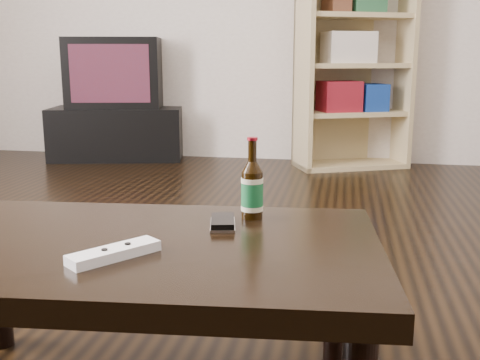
% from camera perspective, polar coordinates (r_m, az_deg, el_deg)
% --- Properties ---
extents(floor, '(5.00, 6.00, 0.01)m').
position_cam_1_polar(floor, '(1.73, -17.80, -15.18)').
color(floor, black).
rests_on(floor, ground).
extents(tv_stand, '(1.09, 0.71, 0.40)m').
position_cam_1_polar(tv_stand, '(4.55, -12.30, 4.70)').
color(tv_stand, black).
rests_on(tv_stand, floor).
extents(tv, '(0.78, 0.58, 0.53)m').
position_cam_1_polar(tv, '(4.51, -12.57, 10.57)').
color(tv, black).
rests_on(tv, tv_stand).
extents(bookshelf, '(0.86, 0.64, 1.46)m').
position_cam_1_polar(bookshelf, '(4.15, 11.21, 11.76)').
color(bookshelf, tan).
rests_on(bookshelf, floor).
extents(coffee_table, '(1.10, 0.71, 0.39)m').
position_cam_1_polar(coffee_table, '(1.25, -10.63, -8.36)').
color(coffee_table, black).
rests_on(coffee_table, floor).
extents(beer_bottle, '(0.07, 0.07, 0.20)m').
position_cam_1_polar(beer_bottle, '(1.36, 1.24, -1.03)').
color(beer_bottle, black).
rests_on(beer_bottle, coffee_table).
extents(phone, '(0.08, 0.12, 0.02)m').
position_cam_1_polar(phone, '(1.31, -1.77, -4.35)').
color(phone, '#B7B8BA').
rests_on(phone, coffee_table).
extents(remote, '(0.15, 0.18, 0.02)m').
position_cam_1_polar(remote, '(1.13, -12.67, -7.23)').
color(remote, white).
rests_on(remote, coffee_table).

